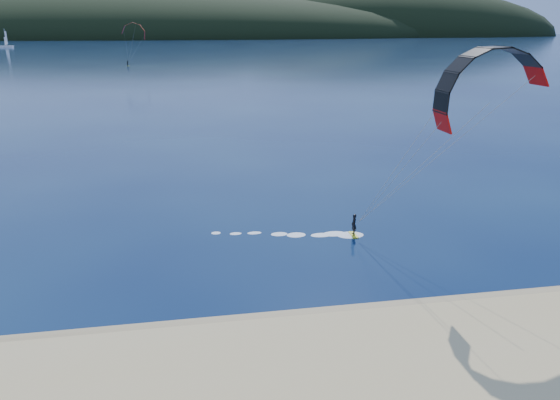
% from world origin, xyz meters
% --- Properties ---
extents(ground, '(1800.00, 1800.00, 0.00)m').
position_xyz_m(ground, '(0.00, 0.00, 0.00)').
color(ground, '#07143A').
rests_on(ground, ground).
extents(wet_sand, '(220.00, 2.50, 0.10)m').
position_xyz_m(wet_sand, '(0.00, 4.50, 0.05)').
color(wet_sand, '#947F56').
rests_on(wet_sand, ground).
extents(headland, '(1200.00, 310.00, 140.00)m').
position_xyz_m(headland, '(0.63, 745.28, 0.00)').
color(headland, black).
rests_on(headland, ground).
extents(kitesurfer_near, '(20.79, 8.42, 13.78)m').
position_xyz_m(kitesurfer_near, '(16.58, 10.56, 9.92)').
color(kitesurfer_near, '#C4CB17').
rests_on(kitesurfer_near, ground).
extents(kitesurfer_far, '(9.09, 8.18, 14.72)m').
position_xyz_m(kitesurfer_far, '(-18.74, 193.22, 11.50)').
color(kitesurfer_far, '#C4CB17').
rests_on(kitesurfer_far, ground).
extents(sailboat, '(9.16, 5.85, 12.95)m').
position_xyz_m(sailboat, '(-123.79, 399.73, 0.95)').
color(sailboat, white).
rests_on(sailboat, ground).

